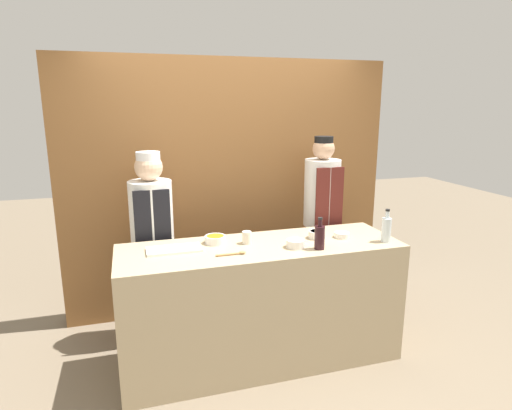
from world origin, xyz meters
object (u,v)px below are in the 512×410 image
sauce_bowl_white (317,234)px  chef_left (153,240)px  cup_cream (247,237)px  sauce_bowl_orange (215,239)px  cutting_board (174,250)px  chef_right (321,220)px  wooden_spoon (234,253)px  bottle_clear (386,229)px  bottle_wine (320,237)px  sauce_bowl_purple (342,235)px  sauce_bowl_brown (295,243)px

sauce_bowl_white → chef_left: size_ratio=0.08×
cup_cream → sauce_bowl_orange: bearing=160.7°
sauce_bowl_white → cutting_board: 1.12m
cup_cream → chef_right: bearing=30.7°
wooden_spoon → sauce_bowl_orange: bearing=104.0°
cup_cream → chef_left: bearing=142.8°
wooden_spoon → chef_left: 0.90m
cutting_board → sauce_bowl_white: bearing=-1.0°
bottle_clear → cup_cream: bearing=165.9°
sauce_bowl_orange → bottle_wine: bottle_wine is taller
sauce_bowl_purple → cup_cream: (-0.77, 0.07, 0.02)m
sauce_bowl_purple → chef_right: chef_right is taller
bottle_wine → chef_left: (-1.15, 0.78, -0.16)m
sauce_bowl_purple → chef_left: 1.55m
chef_right → sauce_bowl_orange: bearing=-158.4°
cutting_board → cup_cream: (0.55, 0.01, 0.04)m
bottle_wine → chef_right: (0.38, 0.78, -0.11)m
sauce_bowl_orange → sauce_bowl_brown: size_ratio=1.19×
cup_cream → sauce_bowl_brown: bearing=-30.7°
sauce_bowl_white → chef_right: bearing=61.7°
sauce_bowl_white → cup_cream: size_ratio=1.38×
cutting_board → chef_left: size_ratio=0.24×
cup_cream → sauce_bowl_white: bearing=-3.1°
wooden_spoon → chef_left: bearing=125.5°
sauce_bowl_brown → cup_cream: (-0.32, 0.19, 0.01)m
bottle_clear → chef_right: bearing=103.3°
sauce_bowl_purple → wooden_spoon: bearing=-170.8°
sauce_bowl_white → cutting_board: size_ratio=0.34×
sauce_bowl_brown → chef_left: 1.22m
bottle_clear → chef_left: size_ratio=0.16×
cutting_board → chef_right: bearing=20.3°
sauce_bowl_orange → cutting_board: sauce_bowl_orange is taller
cutting_board → wooden_spoon: bearing=-27.6°
sauce_bowl_brown → cutting_board: sauce_bowl_brown is taller
sauce_bowl_orange → bottle_wine: bearing=-26.7°
bottle_clear → sauce_bowl_orange: bearing=164.9°
chef_right → sauce_bowl_purple: bearing=-99.1°
cup_cream → chef_right: 1.00m
sauce_bowl_orange → sauce_bowl_white: (0.80, -0.11, 0.00)m
sauce_bowl_orange → cup_cream: bearing=-19.3°
sauce_bowl_purple → bottle_wine: 0.36m
sauce_bowl_white → bottle_clear: 0.53m
sauce_bowl_orange → cup_cream: size_ratio=1.70×
sauce_bowl_brown → cutting_board: size_ratio=0.35×
sauce_bowl_orange → chef_right: bearing=21.6°
sauce_bowl_orange → chef_right: 1.17m
wooden_spoon → chef_right: chef_right is taller
wooden_spoon → sauce_bowl_brown: bearing=3.3°
sauce_bowl_white → cup_cream: (-0.57, 0.03, 0.01)m
sauce_bowl_purple → bottle_clear: 0.34m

